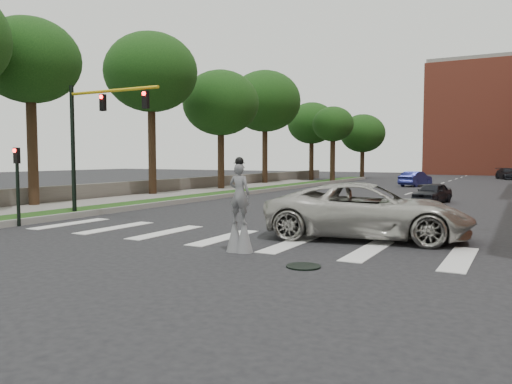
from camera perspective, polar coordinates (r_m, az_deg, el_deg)
ground_plane at (r=16.14m, az=-1.64°, el=-6.11°), size 160.00×160.00×0.00m
grass_median at (r=39.05m, az=-1.54°, el=0.02°), size 2.00×60.00×0.25m
median_curb at (r=38.54m, az=-0.18°, el=-0.01°), size 0.20×60.00×0.28m
sidewalk_left at (r=32.81m, az=-14.92°, el=-0.93°), size 4.00×60.00×0.18m
stone_wall at (r=43.66m, az=-6.49°, el=0.98°), size 0.50×56.00×1.10m
manhole at (r=13.06m, az=5.45°, el=-8.46°), size 0.90×0.90×0.04m
traffic_signal at (r=24.44m, az=-18.33°, el=6.89°), size 5.30×0.23×6.20m
secondary_signal at (r=22.58m, az=-25.60°, el=1.36°), size 0.25×0.21×3.23m
stilt_performer at (r=14.87m, az=-1.90°, el=-2.58°), size 0.84×0.53×2.84m
suv_crossing at (r=17.80m, az=12.61°, el=-2.10°), size 7.48×4.47×1.95m
car_near at (r=32.69m, az=19.49°, el=-0.09°), size 2.19×3.93×1.26m
car_mid at (r=51.10m, az=17.76°, el=1.45°), size 2.58×4.66×1.46m
car_far at (r=71.61m, az=26.87°, el=1.88°), size 3.56×5.40×1.45m
tree_1 at (r=30.87m, az=-24.44°, el=13.41°), size 5.49×5.49×10.48m
tree_2 at (r=37.49m, az=-11.91°, el=13.18°), size 6.67×6.67×11.75m
tree_3 at (r=42.96m, az=-4.06°, el=10.08°), size 6.48×6.48×10.18m
tree_4 at (r=52.41m, az=1.03°, el=10.30°), size 7.43×7.43×11.77m
tree_5 at (r=62.62m, az=6.38°, el=7.79°), size 6.01×6.01×9.60m
tree_6 at (r=55.69m, az=8.78°, el=7.60°), size 4.50×4.50×8.37m
tree_7 at (r=68.14m, az=12.09°, el=6.55°), size 5.94×5.94×8.52m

